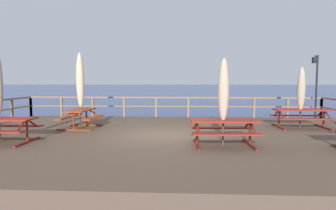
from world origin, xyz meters
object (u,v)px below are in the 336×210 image
Objects in this scene: picnic_table_back_right at (301,114)px; picnic_table_mid_centre at (80,115)px; picnic_table_mid_left at (0,125)px; patio_umbrella_tall_mid_right at (301,89)px; patio_umbrella_short_front at (80,80)px; picnic_table_front_left at (224,127)px; patio_umbrella_tall_back_left at (224,90)px; lamp_post_hooked at (316,77)px.

picnic_table_back_right is 1.26× the size of picnic_table_mid_centre.
patio_umbrella_tall_mid_right reaches higher than picnic_table_mid_left.
picnic_table_mid_left is 3.44m from patio_umbrella_short_front.
picnic_table_mid_left is (-6.83, 0.05, 0.00)m from picnic_table_front_left.
picnic_table_mid_centre is 6.15m from patio_umbrella_tall_back_left.
patio_umbrella_short_front is at bearing 60.89° from picnic_table_mid_left.
patio_umbrella_tall_back_left is at bearing -132.12° from lamp_post_hooked.
lamp_post_hooked is (10.64, 3.13, 0.18)m from patio_umbrella_short_front.
picnic_table_mid_left is 11.02m from patio_umbrella_tall_mid_right.
picnic_table_mid_left is 0.84× the size of patio_umbrella_tall_mid_right.
patio_umbrella_short_front is (0.05, -0.06, 1.38)m from picnic_table_mid_centre.
patio_umbrella_short_front reaches higher than patio_umbrella_tall_back_left.
picnic_table_front_left is at bearing -0.38° from picnic_table_mid_left.
patio_umbrella_short_front is 0.95× the size of lamp_post_hooked.
patio_umbrella_tall_mid_right is 3.09m from lamp_post_hooked.
picnic_table_mid_centre is 11.23m from lamp_post_hooked.
picnic_table_back_right is 4.97m from picnic_table_front_left.
picnic_table_mid_left is at bearing -162.09° from patio_umbrella_tall_mid_right.
patio_umbrella_tall_back_left is (-0.01, 0.02, 1.07)m from picnic_table_front_left.
picnic_table_mid_left is at bearing -117.74° from picnic_table_mid_centre.
picnic_table_mid_centre is at bearing -176.66° from picnic_table_back_right.
patio_umbrella_tall_back_left reaches higher than picnic_table_front_left.
patio_umbrella_tall_back_left is (5.34, -2.85, 1.08)m from picnic_table_mid_centre.
patio_umbrella_short_front is (-8.91, -0.62, 0.35)m from patio_umbrella_tall_mid_right.
picnic_table_back_right and picnic_table_front_left have the same top height.
picnic_table_mid_left is at bearing 179.62° from picnic_table_front_left.
picnic_table_mid_centre is 1.39m from patio_umbrella_short_front.
picnic_table_front_left is 0.95× the size of picnic_table_mid_left.
patio_umbrella_tall_mid_right reaches higher than picnic_table_front_left.
picnic_table_back_right is at bearing 17.69° from picnic_table_mid_left.
picnic_table_back_right is 0.84× the size of patio_umbrella_tall_back_left.
patio_umbrella_tall_mid_right is (8.96, 0.56, 1.03)m from picnic_table_mid_centre.
picnic_table_mid_left is 0.65× the size of lamp_post_hooked.
lamp_post_hooked is (12.17, 5.89, 1.55)m from picnic_table_mid_left.
picnic_table_front_left is 0.78× the size of patio_umbrella_tall_back_left.
picnic_table_back_right is 0.87× the size of patio_umbrella_tall_mid_right.
picnic_table_mid_centre is 0.54× the size of lamp_post_hooked.
patio_umbrella_short_front reaches higher than patio_umbrella_tall_mid_right.
picnic_table_mid_centre is at bearing -176.43° from patio_umbrella_tall_mid_right.
patio_umbrella_tall_back_left is 7.99m from lamp_post_hooked.
picnic_table_front_left is at bearing -131.98° from lamp_post_hooked.
lamp_post_hooked is at bearing 55.50° from patio_umbrella_tall_mid_right.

